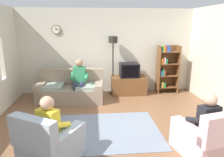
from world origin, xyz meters
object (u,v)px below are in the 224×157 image
Objects in this scene: armchair_near_window at (50,144)px; armchair_near_bookshelf at (205,139)px; couch at (71,90)px; person_in_left_armchair at (53,124)px; bookshelf at (166,68)px; floor_lamp at (113,49)px; tv at (129,70)px; tv_stand at (129,85)px; person_on_couch at (79,78)px; person_in_right_armchair at (204,120)px.

armchair_near_window is 2.62m from armchair_near_bookshelf.
couch is 1.75× the size of person_in_left_armchair.
bookshelf is 1.85m from floor_lamp.
floor_lamp is (-0.50, 0.12, 0.65)m from tv.
person_in_left_armchair is (-1.82, -3.11, -0.20)m from tv.
tv is at bearing 59.71° from person_in_left_armchair.
couch is at bearing -166.99° from tv_stand.
person_in_left_armchair is at bearing -133.63° from bookshelf.
person_on_couch is at bearing 129.65° from armchair_near_bookshelf.
armchair_near_window is 0.33m from person_in_left_armchair.
floor_lamp is 3.81m from armchair_near_bookshelf.
tv_stand is 3.64m from person_in_left_armchair.
floor_lamp reaches higher than armchair_near_window.
armchair_near_bookshelf is (1.26, -3.41, -1.16)m from floor_lamp.
armchair_near_window is at bearing -112.32° from floor_lamp.
tv_stand is 0.51m from tv.
floor_lamp is 3.59m from person_in_left_armchair.
floor_lamp is 1.78× the size of armchair_near_bookshelf.
armchair_near_bookshelf is at bearing -50.35° from person_on_couch.
person_in_right_armchair is at bearing -77.07° from tv_stand.
tv is at bearing 59.71° from armchair_near_window.
couch is at bearing 89.83° from person_in_left_armchair.
bookshelf is (1.24, 0.07, 0.54)m from tv_stand.
person_in_right_armchair is (2.55, -2.80, 0.29)m from couch.
armchair_near_bookshelf is at bearing -48.35° from couch.
armchair_near_window is at bearing -120.10° from person_in_left_armchair.
tv_stand is 1.68m from person_on_couch.
floor_lamp reaches higher than armchair_near_bookshelf.
person_in_right_armchair is at bearing -0.14° from armchair_near_window.
floor_lamp is at bearing 166.20° from tv.
floor_lamp is at bearing 67.68° from armchair_near_window.
armchair_near_window reaches higher than tv_stand.
floor_lamp is 1.65× the size of person_in_right_armchair.
person_on_couch is (-1.54, -0.53, 0.41)m from tv_stand.
person_on_couch reaches higher than tv.
person_in_left_armchair is at bearing 176.21° from armchair_near_bookshelf.
tv_stand is at bearing 59.90° from armchair_near_window.
person_in_right_armchair is at bearing -76.98° from tv.
armchair_near_bookshelf is at bearing -69.67° from floor_lamp.
person_in_left_armchair is (-0.01, -2.72, 0.29)m from couch.
tv is (0.00, -0.02, 0.51)m from tv_stand.
floor_lamp is 3.76m from armchair_near_window.
armchair_near_window and armchair_near_bookshelf have the same top height.
armchair_near_bookshelf reaches higher than tv_stand.
armchair_near_bookshelf is at bearing -3.79° from person_in_left_armchair.
bookshelf is at bearing -0.87° from floor_lamp.
person_in_left_armchair reaches higher than armchair_near_bookshelf.
bookshelf is at bearing 46.37° from person_in_left_armchair.
tv_stand is at bearing -176.65° from bookshelf.
person_in_left_armchair is (-0.27, -2.61, -0.09)m from person_on_couch.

